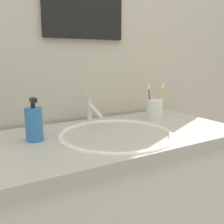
{
  "coord_description": "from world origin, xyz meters",
  "views": [
    {
      "loc": [
        -0.54,
        -0.89,
        1.17
      ],
      "look_at": [
        -0.02,
        -0.01,
        0.95
      ],
      "focal_mm": 41.5,
      "sensor_mm": 36.0,
      "label": 1
    }
  ],
  "objects": [
    {
      "name": "soap_dispenser",
      "position": [
        -0.32,
        0.06,
        0.92
      ],
      "size": [
        0.06,
        0.06,
        0.16
      ],
      "color": "#3372BF",
      "rests_on": "vanity_counter"
    },
    {
      "name": "toothbrush_cup",
      "position": [
        0.29,
        0.1,
        0.91
      ],
      "size": [
        0.08,
        0.08,
        0.1
      ],
      "primitive_type": "cylinder",
      "color": "white",
      "rests_on": "vanity_counter"
    },
    {
      "name": "toothbrush_red",
      "position": [
        0.27,
        0.11,
        0.96
      ],
      "size": [
        0.03,
        0.02,
        0.17
      ],
      "color": "red",
      "rests_on": "toothbrush_cup"
    },
    {
      "name": "sink_basin",
      "position": [
        -0.02,
        -0.04,
        0.83
      ],
      "size": [
        0.47,
        0.47,
        0.1
      ],
      "color": "white",
      "rests_on": "vanity_counter"
    },
    {
      "name": "faucet",
      "position": [
        -0.02,
        0.18,
        0.92
      ],
      "size": [
        0.02,
        0.17,
        0.13
      ],
      "color": "silver",
      "rests_on": "sink_basin"
    },
    {
      "name": "vanity_counter",
      "position": [
        0.0,
        0.0,
        0.43
      ],
      "size": [
        1.05,
        0.55,
        0.86
      ],
      "color": "silver",
      "rests_on": "ground"
    },
    {
      "name": "tiled_wall_back",
      "position": [
        0.0,
        0.32,
        1.2
      ],
      "size": [
        2.25,
        0.04,
        2.4
      ],
      "primitive_type": "cube",
      "color": "beige",
      "rests_on": "ground"
    },
    {
      "name": "toothbrush_yellow",
      "position": [
        0.33,
        0.1,
        0.96
      ],
      "size": [
        0.04,
        0.02,
        0.18
      ],
      "color": "yellow",
      "rests_on": "toothbrush_cup"
    }
  ]
}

